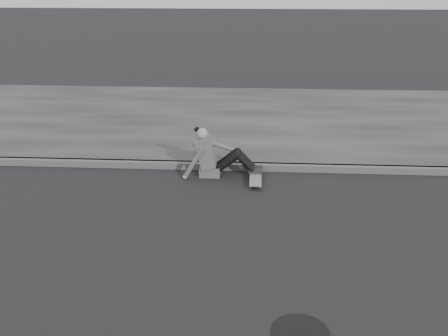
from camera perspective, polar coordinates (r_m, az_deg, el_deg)
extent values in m
plane|color=black|center=(6.78, -3.75, -8.31)|extent=(80.00, 80.00, 0.00)
cube|color=#4E4E4E|center=(9.06, -1.80, 0.27)|extent=(24.00, 0.16, 0.12)
cube|color=#333333|center=(11.91, -0.51, 5.65)|extent=(24.00, 6.00, 0.12)
cylinder|color=black|center=(5.33, 8.75, -18.12)|extent=(0.58, 0.58, 0.01)
cylinder|color=#A5A6A0|center=(8.31, 3.09, -2.08)|extent=(0.03, 0.05, 0.05)
cylinder|color=#A5A6A0|center=(8.31, 4.12, -2.11)|extent=(0.03, 0.05, 0.05)
cylinder|color=#A5A6A0|center=(8.79, 3.12, -0.70)|extent=(0.03, 0.05, 0.05)
cylinder|color=#A5A6A0|center=(8.79, 4.10, -0.72)|extent=(0.03, 0.05, 0.05)
cube|color=#313134|center=(8.30, 3.61, -1.92)|extent=(0.16, 0.04, 0.03)
cube|color=#313134|center=(8.78, 3.61, -0.54)|extent=(0.16, 0.04, 0.03)
cube|color=slate|center=(8.53, 3.62, -1.06)|extent=(0.20, 0.78, 0.02)
cube|color=#545456|center=(8.79, -1.60, -0.24)|extent=(0.36, 0.34, 0.18)
cube|color=#545456|center=(8.67, -2.09, 1.85)|extent=(0.37, 0.40, 0.57)
cube|color=#545456|center=(8.64, -2.96, 2.62)|extent=(0.14, 0.30, 0.20)
cylinder|color=gray|center=(8.59, -2.44, 3.36)|extent=(0.09, 0.09, 0.08)
sphere|color=gray|center=(8.57, -2.52, 3.93)|extent=(0.20, 0.20, 0.20)
sphere|color=black|center=(8.57, -3.11, 4.43)|extent=(0.09, 0.09, 0.09)
cylinder|color=black|center=(8.61, 0.42, 0.69)|extent=(0.43, 0.13, 0.39)
cylinder|color=black|center=(8.78, 0.48, 1.12)|extent=(0.43, 0.13, 0.39)
cylinder|color=black|center=(8.60, 2.42, 0.61)|extent=(0.35, 0.11, 0.36)
cylinder|color=black|center=(8.77, 2.44, 1.04)|extent=(0.35, 0.11, 0.36)
sphere|color=black|center=(8.55, 1.53, 1.51)|extent=(0.13, 0.13, 0.13)
sphere|color=black|center=(8.72, 1.57, 1.92)|extent=(0.13, 0.13, 0.13)
cube|color=#282828|center=(8.66, 3.62, -0.38)|extent=(0.24, 0.08, 0.07)
cube|color=#282828|center=(8.83, 3.62, 0.06)|extent=(0.24, 0.08, 0.07)
cylinder|color=#545456|center=(8.54, -3.54, 0.51)|extent=(0.38, 0.08, 0.58)
sphere|color=gray|center=(8.65, -4.50, -1.03)|extent=(0.08, 0.08, 0.08)
cylinder|color=#545456|center=(8.78, -0.44, 2.55)|extent=(0.48, 0.08, 0.21)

